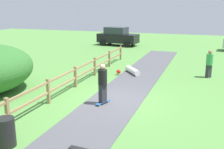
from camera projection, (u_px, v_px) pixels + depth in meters
name	position (u px, v px, depth m)	size (l,w,h in m)	color
ground_plane	(115.00, 101.00, 12.15)	(60.00, 60.00, 0.00)	#568E42
asphalt_path	(115.00, 100.00, 12.15)	(2.40, 28.00, 0.02)	#515156
wooden_fence	(63.00, 81.00, 12.82)	(0.12, 18.12, 1.10)	#997A51
trash_bin	(6.00, 132.00, 8.14)	(0.56, 0.56, 0.90)	black
skater_riding	(103.00, 82.00, 11.46)	(0.48, 0.82, 1.75)	#265999
skater_fallen	(131.00, 71.00, 16.83)	(1.49, 1.49, 0.36)	white
bystander_green	(209.00, 63.00, 15.82)	(0.53, 0.53, 1.62)	#2D2D33
parked_car_black	(117.00, 36.00, 28.48)	(4.36, 2.35, 1.92)	black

